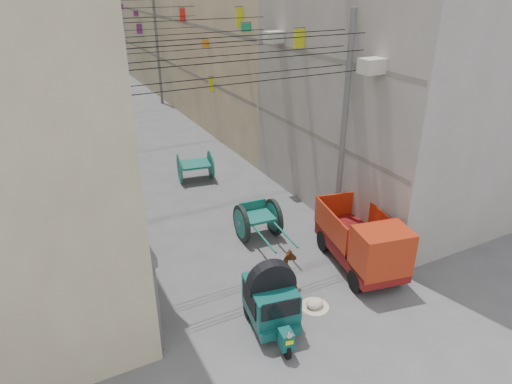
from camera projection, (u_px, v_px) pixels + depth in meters
building_row_right at (185, 6)px, 38.79m from camera, size 8.00×62.00×14.00m
shutters_left at (103, 194)px, 16.96m from camera, size 0.18×14.40×2.88m
signboards at (129, 77)px, 26.79m from camera, size 8.22×40.52×5.67m
ac_units at (323, 22)px, 15.38m from camera, size 0.70×6.55×3.35m
utility_poles at (150, 83)px, 22.81m from camera, size 7.40×22.20×8.00m
overhead_cables at (161, 29)px, 19.54m from camera, size 7.40×22.52×1.12m
auto_rickshaw at (271, 299)px, 12.32m from camera, size 1.57×2.38×1.62m
tonga_cart at (258, 220)px, 16.79m from camera, size 1.54×3.16×1.39m
mini_truck at (366, 247)px, 14.60m from camera, size 2.33×3.95×2.08m
second_cart at (195, 166)px, 21.50m from camera, size 1.77×1.62×1.38m
feed_sack at (315, 303)px, 13.43m from camera, size 0.54×0.43×0.27m
horse at (292, 283)px, 13.36m from camera, size 1.13×1.79×1.40m
distant_car_white at (115, 148)px, 24.28m from camera, size 1.79×3.44×1.12m
distant_car_grey at (108, 81)px, 39.49m from camera, size 2.03×3.75×1.17m
distant_car_green at (94, 84)px, 38.06m from camera, size 2.84×4.81×1.31m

